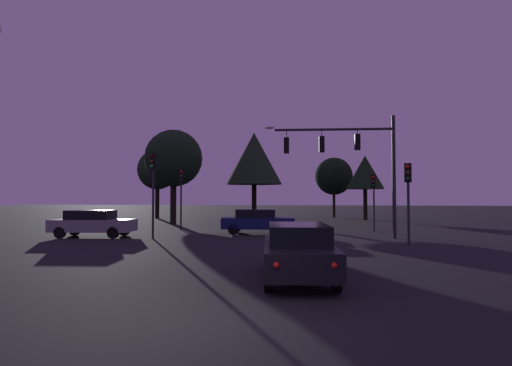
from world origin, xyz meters
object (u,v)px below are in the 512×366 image
(traffic_light_median, at_px, (181,187))
(tree_right_cluster, at_px, (334,176))
(traffic_light_corner_right, at_px, (153,178))
(tree_left_far, at_px, (174,159))
(tree_lot_edge, at_px, (158,170))
(car_crossing_left, at_px, (93,223))
(traffic_light_far_side, at_px, (408,187))
(tree_behind_sign, at_px, (254,159))
(traffic_signal_mast_arm, at_px, (351,153))
(car_crossing_right, at_px, (258,221))
(car_nearside_lane, at_px, (298,250))
(traffic_light_corner_left, at_px, (374,191))
(tree_center_horizon, at_px, (365,173))

(traffic_light_median, xyz_separation_m, tree_right_cluster, (11.63, 19.65, 1.66))
(traffic_light_corner_right, relative_size, tree_left_far, 0.59)
(tree_right_cluster, distance_m, tree_lot_edge, 19.58)
(car_crossing_left, relative_size, tree_right_cluster, 0.69)
(tree_left_far, bearing_deg, traffic_light_far_side, -39.77)
(traffic_light_far_side, relative_size, tree_behind_sign, 0.46)
(traffic_signal_mast_arm, relative_size, traffic_light_far_side, 1.88)
(car_crossing_right, bearing_deg, tree_behind_sign, 98.36)
(traffic_light_median, bearing_deg, tree_behind_sign, 71.95)
(traffic_light_median, xyz_separation_m, car_nearside_lane, (8.34, -15.89, -2.17))
(tree_behind_sign, distance_m, tree_lot_edge, 11.66)
(traffic_light_corner_right, height_order, tree_lot_edge, tree_lot_edge)
(traffic_signal_mast_arm, bearing_deg, traffic_light_corner_left, 67.10)
(traffic_light_corner_left, height_order, tree_left_far, tree_left_far)
(car_nearside_lane, height_order, tree_right_cluster, tree_right_cluster)
(traffic_signal_mast_arm, relative_size, tree_lot_edge, 0.98)
(traffic_light_corner_right, xyz_separation_m, car_crossing_left, (-3.72, 0.43, -2.50))
(car_crossing_left, distance_m, tree_right_cluster, 29.45)
(tree_left_far, bearing_deg, tree_behind_sign, 41.33)
(traffic_signal_mast_arm, xyz_separation_m, traffic_light_corner_right, (-10.79, -1.72, -1.40))
(traffic_light_median, bearing_deg, tree_center_horizon, 45.17)
(car_nearside_lane, relative_size, tree_lot_edge, 0.64)
(car_crossing_right, xyz_separation_m, tree_lot_edge, (-12.93, 17.03, 4.41))
(tree_left_far, bearing_deg, traffic_light_corner_left, -18.52)
(car_crossing_left, xyz_separation_m, car_crossing_right, (9.04, 3.26, -0.00))
(traffic_light_corner_left, height_order, car_crossing_right, traffic_light_corner_left)
(traffic_signal_mast_arm, height_order, car_crossing_left, traffic_signal_mast_arm)
(car_crossing_right, height_order, tree_behind_sign, tree_behind_sign)
(traffic_light_corner_left, xyz_separation_m, car_crossing_left, (-16.46, -5.91, -1.89))
(traffic_light_corner_right, xyz_separation_m, traffic_light_median, (-0.24, 5.77, -0.33))
(traffic_light_corner_left, bearing_deg, tree_right_cluster, 94.06)
(traffic_signal_mast_arm, relative_size, traffic_light_corner_left, 1.93)
(traffic_light_corner_left, height_order, traffic_light_corner_right, traffic_light_corner_right)
(tree_right_cluster, height_order, tree_lot_edge, tree_lot_edge)
(car_nearside_lane, bearing_deg, traffic_light_median, 117.69)
(traffic_light_median, height_order, tree_behind_sign, tree_behind_sign)
(car_nearside_lane, bearing_deg, traffic_light_far_side, 59.79)
(traffic_light_corner_right, relative_size, traffic_light_median, 1.12)
(traffic_light_corner_left, xyz_separation_m, tree_center_horizon, (1.38, 13.88, 2.03))
(car_crossing_left, relative_size, tree_center_horizon, 0.73)
(traffic_signal_mast_arm, height_order, tree_lot_edge, tree_lot_edge)
(traffic_light_corner_right, relative_size, tree_center_horizon, 0.73)
(car_crossing_right, distance_m, tree_lot_edge, 21.84)
(traffic_light_corner_right, bearing_deg, traffic_light_far_side, -7.04)
(car_nearside_lane, distance_m, tree_left_far, 24.66)
(car_crossing_left, distance_m, tree_behind_sign, 18.65)
(car_nearside_lane, distance_m, car_crossing_right, 14.09)
(traffic_light_corner_right, height_order, car_crossing_right, traffic_light_corner_right)
(traffic_light_corner_left, bearing_deg, tree_lot_edge, 144.75)
(car_nearside_lane, relative_size, tree_right_cluster, 0.70)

